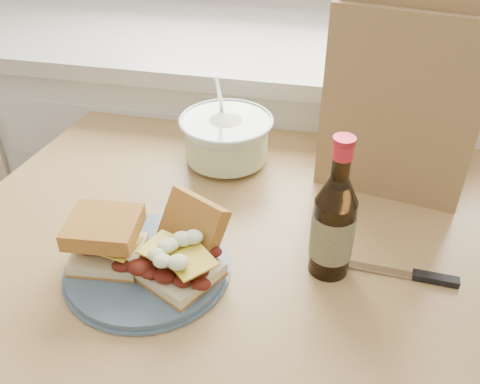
% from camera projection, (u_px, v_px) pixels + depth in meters
% --- Properties ---
extents(cabinet_run, '(2.50, 0.64, 0.94)m').
position_uv_depth(cabinet_run, '(306.00, 182.00, 1.67)').
color(cabinet_run, white).
rests_on(cabinet_run, ground).
extents(dining_table, '(1.09, 1.09, 0.82)m').
position_uv_depth(dining_table, '(228.00, 290.00, 0.99)').
color(dining_table, '#AC8051').
rests_on(dining_table, ground).
extents(plate, '(0.26, 0.26, 0.02)m').
position_uv_depth(plate, '(148.00, 267.00, 0.86)').
color(plate, '#445B6F').
rests_on(plate, dining_table).
extents(sandwich_left, '(0.12, 0.11, 0.08)m').
position_uv_depth(sandwich_left, '(106.00, 239.00, 0.84)').
color(sandwich_left, beige).
rests_on(sandwich_left, plate).
extents(sandwich_right, '(0.15, 0.20, 0.10)m').
position_uv_depth(sandwich_right, '(183.00, 250.00, 0.83)').
color(sandwich_right, beige).
rests_on(sandwich_right, plate).
extents(coleslaw_bowl, '(0.19, 0.19, 0.19)m').
position_uv_depth(coleslaw_bowl, '(226.00, 141.00, 1.10)').
color(coleslaw_bowl, silver).
rests_on(coleslaw_bowl, dining_table).
extents(beer_bottle, '(0.07, 0.07, 0.24)m').
position_uv_depth(beer_bottle, '(333.00, 224.00, 0.81)').
color(beer_bottle, black).
rests_on(beer_bottle, dining_table).
extents(knife, '(0.18, 0.03, 0.01)m').
position_uv_depth(knife, '(421.00, 276.00, 0.84)').
color(knife, silver).
rests_on(knife, dining_table).
extents(paper_bag, '(0.30, 0.22, 0.35)m').
position_uv_depth(paper_bag, '(405.00, 95.00, 0.99)').
color(paper_bag, '#957148').
rests_on(paper_bag, dining_table).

